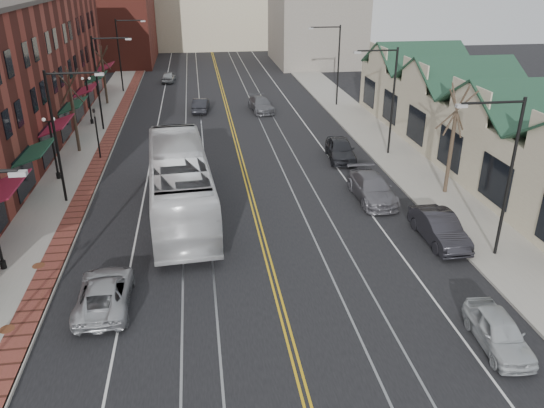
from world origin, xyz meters
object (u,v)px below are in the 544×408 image
object	(u,v)px
transit_bus	(180,182)
parked_car_d	(340,149)
parked_car_b	(439,228)
parked_car_c	(372,188)
parked_suv	(105,293)
parked_car_a	(499,331)

from	to	relation	value
transit_bus	parked_car_d	distance (m)	14.32
transit_bus	parked_car_b	world-z (taller)	transit_bus
parked_car_c	parked_car_d	world-z (taller)	parked_car_d
transit_bus	parked_car_c	size ratio (longest dim) A/B	2.64
parked_suv	parked_car_b	world-z (taller)	parked_car_b
parked_car_a	parked_car_b	distance (m)	8.56
parked_suv	parked_car_b	distance (m)	17.17
parked_suv	parked_car_d	size ratio (longest dim) A/B	1.02
transit_bus	parked_car_c	xyz separation A→B (m)	(11.84, 0.30, -1.18)
parked_car_b	parked_car_a	bearing A→B (deg)	-100.06
parked_car_a	transit_bus	bearing A→B (deg)	135.10
parked_car_c	parked_suv	bearing A→B (deg)	-147.97
transit_bus	parked_car_a	size ratio (longest dim) A/B	3.59
parked_car_b	parked_car_d	world-z (taller)	parked_car_d
parked_car_a	parked_car_b	world-z (taller)	parked_car_b
parked_car_a	parked_car_b	bearing A→B (deg)	84.68
parked_car_a	parked_car_c	distance (m)	14.35
parked_car_b	parked_car_c	bearing A→B (deg)	106.20
parked_car_b	parked_car_c	world-z (taller)	parked_car_b
parked_car_b	transit_bus	bearing A→B (deg)	156.97
transit_bus	parked_car_b	size ratio (longest dim) A/B	2.95
parked_car_c	transit_bus	bearing A→B (deg)	-178.74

